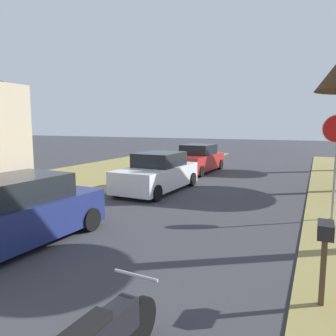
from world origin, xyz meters
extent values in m
cylinder|color=#9EA0A5|center=(4.33, 10.27, 1.17)|extent=(0.07, 0.26, 2.25)
cube|color=navy|center=(-2.32, 5.15, 0.59)|extent=(1.98, 4.46, 0.85)
cube|color=black|center=(-2.31, 5.37, 1.29)|extent=(1.68, 2.08, 0.56)
cylinder|color=black|center=(-1.39, 6.77, 0.30)|extent=(0.22, 0.61, 0.60)
cylinder|color=black|center=(-3.13, 6.83, 0.30)|extent=(0.22, 0.61, 0.60)
cube|color=white|center=(-2.11, 12.05, 0.59)|extent=(1.98, 4.46, 0.85)
cube|color=black|center=(-2.10, 12.27, 1.29)|extent=(1.68, 2.08, 0.56)
cylinder|color=black|center=(-1.30, 10.37, 0.30)|extent=(0.22, 0.61, 0.60)
cylinder|color=black|center=(-3.04, 10.44, 0.30)|extent=(0.22, 0.61, 0.60)
cylinder|color=black|center=(-1.18, 13.67, 0.30)|extent=(0.22, 0.61, 0.60)
cylinder|color=black|center=(-2.91, 13.74, 0.30)|extent=(0.22, 0.61, 0.60)
cube|color=red|center=(-2.42, 17.86, 0.59)|extent=(1.98, 4.46, 0.85)
cube|color=black|center=(-2.41, 18.08, 1.29)|extent=(1.68, 2.08, 0.56)
cylinder|color=black|center=(-1.61, 16.18, 0.30)|extent=(0.22, 0.61, 0.60)
cylinder|color=black|center=(-3.35, 16.24, 0.30)|extent=(0.22, 0.61, 0.60)
cylinder|color=black|center=(-1.49, 19.48, 0.30)|extent=(0.22, 0.61, 0.60)
cylinder|color=black|center=(-3.23, 19.54, 0.30)|extent=(0.22, 0.61, 0.60)
cylinder|color=black|center=(1.96, 3.45, 0.30)|extent=(0.13, 0.60, 0.60)
cube|color=black|center=(1.93, 2.73, 0.58)|extent=(0.29, 1.03, 0.36)
cube|color=black|center=(1.91, 2.48, 0.78)|extent=(0.25, 0.57, 0.12)
cylinder|color=#9EA0A5|center=(1.96, 3.35, 0.95)|extent=(0.60, 0.07, 0.04)
cube|color=brown|center=(4.02, 5.30, 0.58)|extent=(0.08, 0.08, 1.05)
cube|color=black|center=(4.02, 5.30, 1.21)|extent=(0.22, 0.44, 0.22)
camera|label=1|loc=(3.85, 0.15, 2.74)|focal=34.97mm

